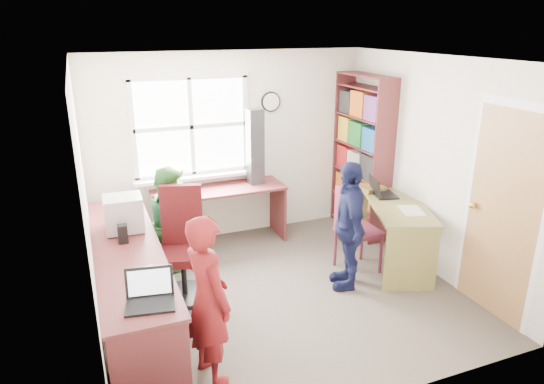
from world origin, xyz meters
The scene contains 19 objects.
room centered at (0.01, 0.10, 1.22)m, with size 3.64×3.44×2.44m.
l_desk centered at (-1.31, -0.28, 0.46)m, with size 2.38×2.95×0.75m.
right_desk centered at (1.50, 0.12, 0.54)m, with size 1.02×1.43×0.75m.
bookshelf centered at (1.65, 1.19, 1.00)m, with size 0.30×1.02×2.10m.
swivel_chair centered at (-0.94, 0.36, 0.50)m, with size 0.66×0.66×1.16m.
wooden_chair centered at (0.95, 0.16, 0.54)m, with size 0.46×0.46×1.00m.
crt_monitor centered at (-1.47, 0.50, 0.93)m, with size 0.38×0.34×0.36m.
laptop_left centered at (-1.43, -0.92, 0.81)m, with size 0.39×0.35×0.24m.
laptop_right centered at (1.48, 0.46, 0.80)m, with size 0.35×0.39×0.23m.
speaker_a centered at (-1.52, 0.22, 0.84)m, with size 0.10×0.10×0.18m.
speaker_b centered at (-1.51, 0.81, 0.84)m, with size 0.10×0.10×0.19m.
cd_tower centered at (0.26, 1.47, 1.23)m, with size 0.20×0.18×0.96m.
game_box centered at (1.48, 0.68, 0.78)m, with size 0.32×0.32×0.06m.
paper_a centered at (-1.39, -0.51, 0.75)m, with size 0.31×0.37×0.00m.
paper_b centered at (1.52, -0.10, 0.75)m, with size 0.32×0.38×0.00m.
potted_plant centered at (-0.75, 1.44, 0.90)m, with size 0.16×0.13×0.30m, color #33732E.
person_red centered at (-1.01, -0.96, 0.70)m, with size 0.51×0.33×1.39m, color maroon.
person_green centered at (-0.97, 0.73, 0.65)m, with size 0.63×0.49×1.29m, color #2E6829.
person_navy centered at (0.73, -0.10, 0.70)m, with size 0.82×0.34×1.39m, color #12163A.
Camera 1 is at (-1.75, -4.15, 2.69)m, focal length 32.00 mm.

